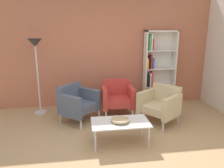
{
  "coord_description": "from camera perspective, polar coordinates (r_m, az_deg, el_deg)",
  "views": [
    {
      "loc": [
        -0.52,
        -3.13,
        2.0
      ],
      "look_at": [
        0.05,
        0.84,
        0.95
      ],
      "focal_mm": 35.43,
      "sensor_mm": 36.0,
      "label": 1
    }
  ],
  "objects": [
    {
      "name": "armchair_spare_guest",
      "position": [
        4.8,
        12.42,
        -4.98
      ],
      "size": [
        0.94,
        0.95,
        0.78
      ],
      "rotation": [
        0.0,
        0.0,
        -0.91
      ],
      "color": "#C6B289",
      "rests_on": "ground_plane"
    },
    {
      "name": "brick_back_panel",
      "position": [
        5.64,
        -2.86,
        9.08
      ],
      "size": [
        6.4,
        0.12,
        2.9
      ],
      "primitive_type": "cube",
      "color": "#B2664C",
      "rests_on": "ground_plane"
    },
    {
      "name": "armchair_by_bookshelf",
      "position": [
        5.15,
        1.36,
        -3.25
      ],
      "size": [
        0.74,
        0.68,
        0.78
      ],
      "rotation": [
        0.0,
        0.0,
        -0.03
      ],
      "color": "#B73833",
      "rests_on": "ground_plane"
    },
    {
      "name": "armchair_corner_red",
      "position": [
        4.82,
        -8.97,
        -4.69
      ],
      "size": [
        0.95,
        0.95,
        0.78
      ],
      "rotation": [
        0.0,
        0.0,
        0.84
      ],
      "color": "#4C566B",
      "rests_on": "ground_plane"
    },
    {
      "name": "decorative_bowl",
      "position": [
        3.87,
        2.14,
        -9.22
      ],
      "size": [
        0.32,
        0.32,
        0.05
      ],
      "color": "tan",
      "rests_on": "coffee_table_low"
    },
    {
      "name": "coffee_table_low",
      "position": [
        3.89,
        2.13,
        -10.12
      ],
      "size": [
        1.0,
        0.56,
        0.4
      ],
      "color": "silver",
      "rests_on": "ground_plane"
    },
    {
      "name": "ground_plane",
      "position": [
        3.75,
        1.11,
        -17.58
      ],
      "size": [
        8.32,
        8.32,
        0.0
      ],
      "primitive_type": "plane",
      "color": "tan"
    },
    {
      "name": "floor_lamp_torchiere",
      "position": [
        5.24,
        -19.11,
        7.85
      ],
      "size": [
        0.32,
        0.32,
        1.74
      ],
      "color": "silver",
      "rests_on": "ground_plane"
    },
    {
      "name": "bookshelf_tall",
      "position": [
        5.8,
        11.28,
        3.93
      ],
      "size": [
        0.8,
        0.3,
        1.9
      ],
      "color": "silver",
      "rests_on": "ground_plane"
    }
  ]
}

